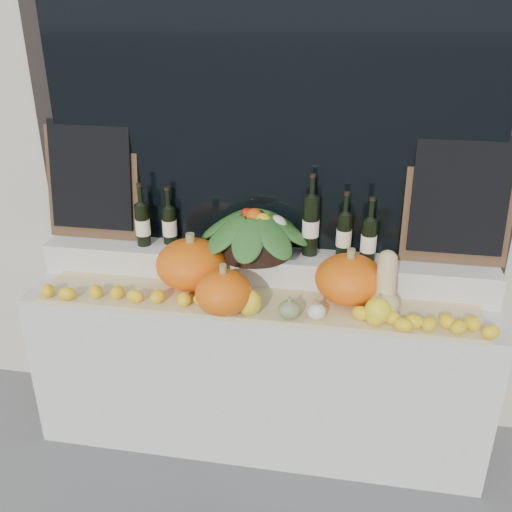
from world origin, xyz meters
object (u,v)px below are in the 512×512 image
(pumpkin_left, at_px, (192,264))
(butternut_squash, at_px, (386,288))
(produce_bowl, at_px, (254,231))
(wine_bottle_tall, at_px, (311,225))
(pumpkin_right, at_px, (349,279))

(pumpkin_left, xyz_separation_m, butternut_squash, (0.93, -0.10, 0.00))
(produce_bowl, bearing_deg, wine_bottle_tall, 6.69)
(produce_bowl, relative_size, wine_bottle_tall, 1.41)
(pumpkin_right, bearing_deg, wine_bottle_tall, 135.01)
(wine_bottle_tall, bearing_deg, pumpkin_left, -160.83)
(butternut_squash, relative_size, wine_bottle_tall, 0.69)
(butternut_squash, height_order, produce_bowl, produce_bowl)
(pumpkin_left, distance_m, butternut_squash, 0.94)
(produce_bowl, distance_m, wine_bottle_tall, 0.28)
(pumpkin_left, height_order, butternut_squash, butternut_squash)
(pumpkin_right, bearing_deg, produce_bowl, 160.38)
(butternut_squash, bearing_deg, wine_bottle_tall, 141.70)
(pumpkin_left, bearing_deg, pumpkin_right, -0.73)
(pumpkin_right, distance_m, produce_bowl, 0.53)
(pumpkin_left, distance_m, produce_bowl, 0.35)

